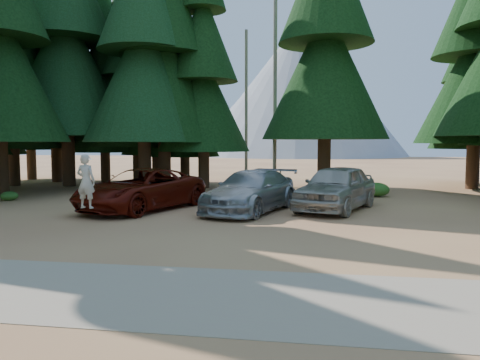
{
  "coord_description": "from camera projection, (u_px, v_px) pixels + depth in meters",
  "views": [
    {
      "loc": [
        3.26,
        -14.47,
        2.74
      ],
      "look_at": [
        0.33,
        3.84,
        1.25
      ],
      "focal_mm": 35.0,
      "sensor_mm": 36.0,
      "label": 1
    }
  ],
  "objects": [
    {
      "name": "silver_minivan_right",
      "position": [
        336.0,
        187.0,
        18.99
      ],
      "size": [
        3.96,
        5.82,
        1.84
      ],
      "primitive_type": "imported",
      "rotation": [
        0.0,
        0.0,
        -0.36
      ],
      "color": "#B5AEA1",
      "rests_on": "ground"
    },
    {
      "name": "snag_back",
      "position": [
        246.0,
        108.0,
        30.51
      ],
      "size": [
        0.2,
        0.2,
        10.0
      ],
      "primitive_type": "cylinder",
      "color": "slate",
      "rests_on": "ground"
    },
    {
      "name": "shrub_edge_west",
      "position": [
        9.0,
        196.0,
        22.1
      ],
      "size": [
        0.79,
        0.79,
        0.44
      ],
      "primitive_type": "ellipsoid",
      "color": "#235B1B",
      "rests_on": "ground"
    },
    {
      "name": "shrub_far_right",
      "position": [
        376.0,
        189.0,
        23.78
      ],
      "size": [
        1.29,
        1.29,
        0.71
      ],
      "primitive_type": "ellipsoid",
      "color": "#235B1B",
      "rests_on": "ground"
    },
    {
      "name": "shrub_left",
      "position": [
        220.0,
        193.0,
        23.24
      ],
      "size": [
        0.85,
        0.85,
        0.47
      ],
      "primitive_type": "ellipsoid",
      "color": "#235B1B",
      "rests_on": "ground"
    },
    {
      "name": "snag_front",
      "position": [
        275.0,
        89.0,
        28.64
      ],
      "size": [
        0.24,
        0.24,
        12.0
      ],
      "primitive_type": "cylinder",
      "color": "slate",
      "rests_on": "ground"
    },
    {
      "name": "log_left",
      "position": [
        225.0,
        196.0,
        22.39
      ],
      "size": [
        4.18,
        2.88,
        0.34
      ],
      "primitive_type": "cylinder",
      "rotation": [
        0.0,
        1.57,
        0.58
      ],
      "color": "slate",
      "rests_on": "ground"
    },
    {
      "name": "log_right",
      "position": [
        324.0,
        200.0,
        21.27
      ],
      "size": [
        4.29,
        0.74,
        0.27
      ],
      "primitive_type": "cylinder",
      "rotation": [
        0.0,
        1.57,
        -0.11
      ],
      "color": "slate",
      "rests_on": "ground"
    },
    {
      "name": "ground",
      "position": [
        211.0,
        228.0,
        14.97
      ],
      "size": [
        160.0,
        160.0,
        0.0
      ],
      "primitive_type": "plane",
      "color": "#A56846",
      "rests_on": "ground"
    },
    {
      "name": "silver_minivan_center",
      "position": [
        251.0,
        191.0,
        18.53
      ],
      "size": [
        3.83,
        6.03,
        1.63
      ],
      "primitive_type": "imported",
      "rotation": [
        0.0,
        0.0,
        -0.3
      ],
      "color": "#A0A3A8",
      "rests_on": "ground"
    },
    {
      "name": "shrub_far_left",
      "position": [
        157.0,
        193.0,
        22.85
      ],
      "size": [
        1.08,
        1.08,
        0.6
      ],
      "primitive_type": "ellipsoid",
      "color": "#235B1B",
      "rests_on": "ground"
    },
    {
      "name": "gravel_strip",
      "position": [
        133.0,
        292.0,
        8.57
      ],
      "size": [
        26.0,
        3.5,
        0.01
      ],
      "primitive_type": "cube",
      "color": "tan",
      "rests_on": "ground"
    },
    {
      "name": "log_mid",
      "position": [
        262.0,
        193.0,
        24.24
      ],
      "size": [
        2.98,
        0.9,
        0.25
      ],
      "primitive_type": "cylinder",
      "rotation": [
        0.0,
        1.57,
        -0.22
      ],
      "color": "slate",
      "rests_on": "ground"
    },
    {
      "name": "shrub_center_right",
      "position": [
        323.0,
        195.0,
        21.87
      ],
      "size": [
        0.99,
        0.99,
        0.55
      ],
      "primitive_type": "ellipsoid",
      "color": "#235B1B",
      "rests_on": "ground"
    },
    {
      "name": "forest_belt_north",
      "position": [
        263.0,
        186.0,
        29.74
      ],
      "size": [
        36.0,
        7.0,
        22.0
      ],
      "primitive_type": null,
      "color": "black",
      "rests_on": "ground"
    },
    {
      "name": "frisbee_player",
      "position": [
        86.0,
        181.0,
        15.21
      ],
      "size": [
        0.69,
        0.49,
        1.77
      ],
      "rotation": [
        0.0,
        0.0,
        3.03
      ],
      "color": "beige",
      "rests_on": "ground"
    },
    {
      "name": "shrub_center_left",
      "position": [
        183.0,
        193.0,
        22.36
      ],
      "size": [
        1.12,
        1.12,
        0.62
      ],
      "primitive_type": "ellipsoid",
      "color": "#235B1B",
      "rests_on": "ground"
    },
    {
      "name": "mountain_peak",
      "position": [
        288.0,
        96.0,
        101.21
      ],
      "size": [
        48.0,
        50.0,
        28.0
      ],
      "color": "gray",
      "rests_on": "ground"
    },
    {
      "name": "shrub_right",
      "position": [
        327.0,
        198.0,
        20.63
      ],
      "size": [
        1.02,
        1.02,
        0.56
      ],
      "primitive_type": "ellipsoid",
      "color": "#235B1B",
      "rests_on": "ground"
    },
    {
      "name": "red_pickup",
      "position": [
        141.0,
        189.0,
        19.03
      ],
      "size": [
        4.65,
        6.61,
        1.67
      ],
      "primitive_type": "imported",
      "rotation": [
        0.0,
        0.0,
        -0.34
      ],
      "color": "#5F1108",
      "rests_on": "ground"
    }
  ]
}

